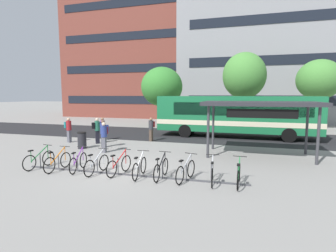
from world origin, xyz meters
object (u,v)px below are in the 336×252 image
at_px(commuter_teal_pack_1, 69,128).
at_px(trash_bin, 82,140).
at_px(parked_bicycle_purple_2, 78,162).
at_px(commuter_red_pack_5, 151,128).
at_px(street_tree_0, 162,87).
at_px(parked_bicycle_black_6, 161,169).
at_px(parked_bicycle_silver_8, 212,173).
at_px(parked_bicycle_silver_3, 97,165).
at_px(parked_bicycle_green_9, 239,175).
at_px(street_tree_1, 244,76).
at_px(commuter_maroon_pack_2, 104,135).
at_px(parked_bicycle_red_4, 119,165).
at_px(commuter_black_pack_0, 97,129).
at_px(parked_bicycle_orange_1, 58,162).
at_px(transit_shelter, 260,105).
at_px(commuter_navy_pack_3, 104,132).
at_px(commuter_navy_pack_4, 102,127).
at_px(parked_bicycle_green_0, 39,160).
at_px(parked_bicycle_silver_7, 186,171).
at_px(city_bus, 235,115).
at_px(parked_bicycle_white_5, 140,168).
at_px(street_tree_2, 319,80).

bearing_deg(commuter_teal_pack_1, trash_bin, -18.67).
height_order(parked_bicycle_purple_2, commuter_red_pack_5, commuter_red_pack_5).
relative_size(commuter_red_pack_5, street_tree_0, 0.27).
bearing_deg(parked_bicycle_purple_2, parked_bicycle_black_6, -100.01).
xyz_separation_m(parked_bicycle_silver_8, commuter_teal_pack_1, (-10.68, 5.79, 0.61)).
xyz_separation_m(parked_bicycle_silver_3, parked_bicycle_green_9, (5.77, 0.17, 0.00)).
height_order(trash_bin, street_tree_1, street_tree_1).
bearing_deg(trash_bin, commuter_maroon_pack_2, -17.21).
xyz_separation_m(parked_bicycle_red_4, commuter_black_pack_0, (-4.68, 5.95, 0.62)).
relative_size(parked_bicycle_orange_1, commuter_maroon_pack_2, 0.98).
distance_m(transit_shelter, commuter_black_pack_0, 10.56).
bearing_deg(parked_bicycle_black_6, parked_bicycle_silver_8, -88.05).
relative_size(parked_bicycle_purple_2, street_tree_1, 0.23).
distance_m(parked_bicycle_purple_2, parked_bicycle_green_9, 6.76).
distance_m(commuter_teal_pack_1, commuter_navy_pack_3, 3.37).
height_order(parked_bicycle_green_9, commuter_navy_pack_4, commuter_navy_pack_4).
bearing_deg(commuter_maroon_pack_2, parked_bicycle_green_0, -27.66).
xyz_separation_m(parked_bicycle_green_0, parked_bicycle_silver_7, (6.76, 0.14, 0.00)).
xyz_separation_m(city_bus, parked_bicycle_white_5, (-3.20, -11.43, -1.39)).
distance_m(parked_bicycle_red_4, commuter_navy_pack_4, 8.72).
distance_m(parked_bicycle_black_6, parked_bicycle_silver_7, 1.00).
distance_m(street_tree_0, street_tree_2, 15.24).
bearing_deg(street_tree_1, parked_bicycle_black_6, -99.20).
relative_size(parked_bicycle_green_0, transit_shelter, 0.29).
distance_m(parked_bicycle_green_0, commuter_navy_pack_4, 7.41).
xyz_separation_m(parked_bicycle_red_4, commuter_teal_pack_1, (-6.82, 5.80, 0.61)).
relative_size(parked_bicycle_black_6, commuter_maroon_pack_2, 0.98).
bearing_deg(commuter_navy_pack_3, street_tree_2, -164.55).
distance_m(parked_bicycle_silver_3, transit_shelter, 8.85).
relative_size(parked_bicycle_silver_3, street_tree_1, 0.23).
height_order(parked_bicycle_green_0, street_tree_0, street_tree_0).
bearing_deg(transit_shelter, commuter_maroon_pack_2, -170.18).
distance_m(city_bus, street_tree_2, 10.82).
relative_size(parked_bicycle_silver_3, commuter_navy_pack_3, 1.00).
relative_size(city_bus, street_tree_1, 1.62).
bearing_deg(parked_bicycle_green_9, commuter_teal_pack_1, 64.93).
relative_size(commuter_red_pack_5, trash_bin, 1.65).
bearing_deg(city_bus, parked_bicycle_silver_3, 66.89).
xyz_separation_m(parked_bicycle_orange_1, parked_bicycle_black_6, (4.70, 0.22, 0.00)).
relative_size(commuter_black_pack_0, street_tree_1, 0.23).
distance_m(parked_bicycle_silver_8, commuter_teal_pack_1, 12.16).
xyz_separation_m(commuter_black_pack_0, commuter_maroon_pack_2, (1.91, -2.32, 0.00)).
bearing_deg(parked_bicycle_green_0, parked_bicycle_red_4, -80.43).
distance_m(parked_bicycle_purple_2, commuter_maroon_pack_2, 3.80).
bearing_deg(city_bus, commuter_teal_pack_1, 27.67).
xyz_separation_m(commuter_black_pack_0, trash_bin, (0.02, -1.74, -0.49)).
distance_m(commuter_teal_pack_1, street_tree_0, 12.07).
xyz_separation_m(city_bus, parked_bicycle_green_9, (0.67, -11.35, -1.39)).
relative_size(commuter_navy_pack_4, street_tree_2, 0.25).
distance_m(parked_bicycle_white_5, parked_bicycle_green_9, 3.87).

